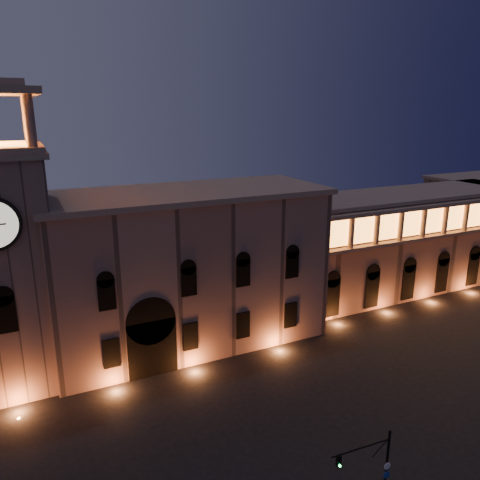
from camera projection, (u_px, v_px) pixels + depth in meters
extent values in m
plane|color=black|center=(308.00, 452.00, 36.79)|extent=(160.00, 160.00, 0.00)
cube|color=#876558|center=(188.00, 270.00, 52.77)|extent=(30.00, 12.00, 17.00)
cube|color=gray|center=(185.00, 193.00, 50.39)|extent=(30.80, 12.80, 0.60)
cube|color=black|center=(151.00, 346.00, 47.08)|extent=(5.00, 1.40, 6.00)
cylinder|color=black|center=(149.00, 319.00, 46.27)|extent=(5.00, 1.40, 5.00)
cube|color=orange|center=(152.00, 349.00, 46.96)|extent=(4.20, 0.20, 5.00)
cube|color=#876558|center=(3.00, 276.00, 43.55)|extent=(9.00, 9.00, 22.00)
cylinder|color=gray|center=(30.00, 121.00, 38.01)|extent=(0.76, 0.76, 4.20)
cylinder|color=gray|center=(27.00, 119.00, 44.61)|extent=(0.76, 0.76, 4.20)
cylinder|color=gray|center=(28.00, 120.00, 41.31)|extent=(0.76, 0.76, 4.20)
cube|color=#826053|center=(402.00, 243.00, 69.01)|extent=(40.00, 10.00, 14.00)
cube|color=gray|center=(406.00, 194.00, 67.05)|extent=(40.60, 10.60, 0.50)
cube|color=gray|center=(433.00, 236.00, 63.61)|extent=(40.00, 1.20, 0.40)
cube|color=gray|center=(436.00, 205.00, 62.45)|extent=(40.00, 1.40, 0.50)
cube|color=orange|center=(431.00, 220.00, 63.49)|extent=(38.00, 0.15, 3.60)
cylinder|color=gray|center=(324.00, 236.00, 55.55)|extent=(0.70, 0.70, 4.00)
cylinder|color=gray|center=(351.00, 232.00, 57.21)|extent=(0.70, 0.70, 4.00)
cylinder|color=gray|center=(377.00, 229.00, 58.87)|extent=(0.70, 0.70, 4.00)
cylinder|color=gray|center=(401.00, 225.00, 60.53)|extent=(0.70, 0.70, 4.00)
cylinder|color=gray|center=(424.00, 222.00, 62.19)|extent=(0.70, 0.70, 4.00)
cylinder|color=gray|center=(445.00, 219.00, 63.85)|extent=(0.70, 0.70, 4.00)
cylinder|color=gray|center=(466.00, 216.00, 65.50)|extent=(0.70, 0.70, 4.00)
cylinder|color=black|center=(386.00, 472.00, 30.69)|extent=(0.17, 0.17, 6.07)
sphere|color=black|center=(390.00, 432.00, 29.84)|extent=(0.24, 0.24, 0.24)
cylinder|color=black|center=(361.00, 448.00, 29.18)|extent=(4.33, 0.33, 0.10)
cube|color=black|center=(339.00, 461.00, 28.69)|extent=(0.27, 0.26, 0.74)
cylinder|color=#0CE53F|center=(340.00, 466.00, 28.63)|extent=(0.16, 0.08, 0.16)
cylinder|color=silver|center=(387.00, 466.00, 30.40)|extent=(0.52, 0.06, 0.52)
cylinder|color=navy|center=(386.00, 475.00, 30.58)|extent=(0.52, 0.06, 0.52)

